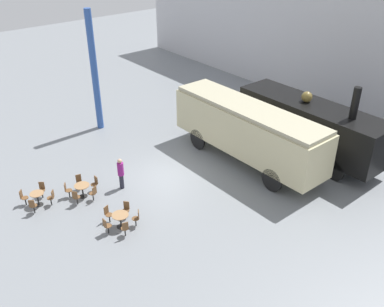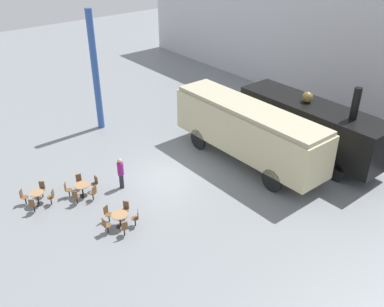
# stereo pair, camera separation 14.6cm
# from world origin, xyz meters

# --- Properties ---
(ground_plane) EXTENTS (80.00, 80.00, 0.00)m
(ground_plane) POSITION_xyz_m (0.00, 0.00, 0.00)
(ground_plane) COLOR gray
(backdrop_wall) EXTENTS (44.00, 0.15, 9.00)m
(backdrop_wall) POSITION_xyz_m (0.00, 15.23, 4.50)
(backdrop_wall) COLOR silver
(backdrop_wall) RESTS_ON ground_plane
(steam_locomotive) EXTENTS (9.35, 2.49, 5.12)m
(steam_locomotive) POSITION_xyz_m (3.46, 8.16, 2.05)
(steam_locomotive) COLOR black
(steam_locomotive) RESTS_ON ground_plane
(passenger_coach_vintage) EXTENTS (10.15, 2.45, 3.58)m
(passenger_coach_vintage) POSITION_xyz_m (1.68, 4.66, 2.18)
(passenger_coach_vintage) COLOR beige
(passenger_coach_vintage) RESTS_ON ground_plane
(cafe_table_near) EXTENTS (0.79, 0.79, 0.70)m
(cafe_table_near) POSITION_xyz_m (-1.19, -4.54, 0.54)
(cafe_table_near) COLOR black
(cafe_table_near) RESTS_ON ground_plane
(cafe_table_mid) EXTENTS (0.80, 0.80, 0.71)m
(cafe_table_mid) POSITION_xyz_m (2.23, -4.30, 0.55)
(cafe_table_mid) COLOR black
(cafe_table_mid) RESTS_ON ground_plane
(cafe_table_far) EXTENTS (0.70, 0.70, 0.72)m
(cafe_table_far) POSITION_xyz_m (-1.96, -6.63, 0.52)
(cafe_table_far) COLOR black
(cafe_table_far) RESTS_ON ground_plane
(cafe_chair_0) EXTENTS (0.39, 0.38, 0.87)m
(cafe_chair_0) POSITION_xyz_m (-0.48, -4.26, 0.51)
(cafe_chair_0) COLOR black
(cafe_chair_0) RESTS_ON ground_plane
(cafe_chair_1) EXTENTS (0.36, 0.36, 0.87)m
(cafe_chair_1) POSITION_xyz_m (-1.24, -3.77, 0.51)
(cafe_chair_1) COLOR black
(cafe_chair_1) RESTS_ON ground_plane
(cafe_chair_2) EXTENTS (0.38, 0.36, 0.87)m
(cafe_chair_2) POSITION_xyz_m (-1.94, -4.34, 0.51)
(cafe_chair_2) COLOR black
(cafe_chair_2) RESTS_ON ground_plane
(cafe_chair_3) EXTENTS (0.39, 0.40, 0.87)m
(cafe_chair_3) POSITION_xyz_m (-1.61, -5.18, 0.51)
(cafe_chair_3) COLOR black
(cafe_chair_3) RESTS_ON ground_plane
(cafe_chair_4) EXTENTS (0.40, 0.41, 0.87)m
(cafe_chair_4) POSITION_xyz_m (-0.71, -5.13, 0.51)
(cafe_chair_4) COLOR black
(cafe_chair_4) RESTS_ON ground_plane
(cafe_chair_5) EXTENTS (0.36, 0.36, 0.87)m
(cafe_chair_5) POSITION_xyz_m (2.26, -5.07, 0.51)
(cafe_chair_5) COLOR black
(cafe_chair_5) RESTS_ON ground_plane
(cafe_chair_6) EXTENTS (0.39, 0.37, 0.87)m
(cafe_chair_6) POSITION_xyz_m (2.97, -4.52, 0.51)
(cafe_chair_6) COLOR black
(cafe_chair_6) RESTS_ON ground_plane
(cafe_chair_7) EXTENTS (0.40, 0.40, 0.87)m
(cafe_chair_7) POSITION_xyz_m (2.66, -3.67, 0.51)
(cafe_chair_7) COLOR black
(cafe_chair_7) RESTS_ON ground_plane
(cafe_chair_8) EXTENTS (0.40, 0.40, 0.87)m
(cafe_chair_8) POSITION_xyz_m (1.75, -3.70, 0.51)
(cafe_chair_8) COLOR black
(cafe_chair_8) RESTS_ON ground_plane
(cafe_chair_9) EXTENTS (0.39, 0.37, 0.87)m
(cafe_chair_9) POSITION_xyz_m (1.50, -4.57, 0.51)
(cafe_chair_9) COLOR black
(cafe_chair_9) RESTS_ON ground_plane
(cafe_chair_10) EXTENTS (0.40, 0.41, 0.87)m
(cafe_chair_10) POSITION_xyz_m (-2.42, -7.19, 0.51)
(cafe_chair_10) COLOR black
(cafe_chair_10) RESTS_ON ground_plane
(cafe_chair_11) EXTENTS (0.41, 0.40, 0.87)m
(cafe_chair_11) POSITION_xyz_m (-1.40, -7.10, 0.51)
(cafe_chair_11) COLOR black
(cafe_chair_11) RESTS_ON ground_plane
(cafe_chair_12) EXTENTS (0.40, 0.41, 0.87)m
(cafe_chair_12) POSITION_xyz_m (-1.50, -6.08, 0.51)
(cafe_chair_12) COLOR black
(cafe_chair_12) RESTS_ON ground_plane
(cafe_chair_13) EXTENTS (0.41, 0.40, 0.87)m
(cafe_chair_13) POSITION_xyz_m (-2.52, -6.17, 0.51)
(cafe_chair_13) COLOR black
(cafe_chair_13) RESTS_ON ground_plane
(visitor_person) EXTENTS (0.34, 0.34, 1.81)m
(visitor_person) POSITION_xyz_m (-0.58, -2.53, 0.99)
(visitor_person) COLOR #262633
(visitor_person) RESTS_ON ground_plane
(support_pillar) EXTENTS (0.44, 0.44, 8.00)m
(support_pillar) POSITION_xyz_m (-8.00, 0.29, 4.00)
(support_pillar) COLOR #2D519E
(support_pillar) RESTS_ON ground_plane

